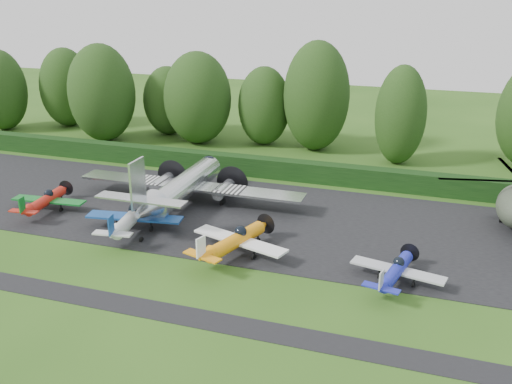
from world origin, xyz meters
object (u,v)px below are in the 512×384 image
(light_plane_red, at_px, (46,200))
(light_plane_blue, at_px, (396,271))
(light_plane_white, at_px, (132,217))
(transport_plane, at_px, (183,186))
(light_plane_orange, at_px, (235,241))

(light_plane_red, height_order, light_plane_blue, light_plane_red)
(light_plane_blue, bearing_deg, light_plane_white, 162.24)
(transport_plane, relative_size, light_plane_blue, 3.21)
(light_plane_red, xyz_separation_m, light_plane_blue, (30.62, -3.52, -0.05))
(transport_plane, xyz_separation_m, light_plane_white, (-1.59, -6.43, -0.66))
(light_plane_white, relative_size, light_plane_orange, 1.02)
(transport_plane, height_order, light_plane_orange, transport_plane)
(light_plane_red, distance_m, light_plane_blue, 30.82)
(light_plane_orange, height_order, light_plane_blue, light_plane_orange)
(transport_plane, distance_m, light_plane_blue, 21.35)
(light_plane_red, bearing_deg, light_plane_white, -3.40)
(transport_plane, relative_size, light_plane_white, 2.59)
(transport_plane, bearing_deg, light_plane_orange, -44.86)
(transport_plane, xyz_separation_m, light_plane_red, (-11.05, -4.97, -0.86))
(light_plane_red, bearing_deg, light_plane_orange, -3.38)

